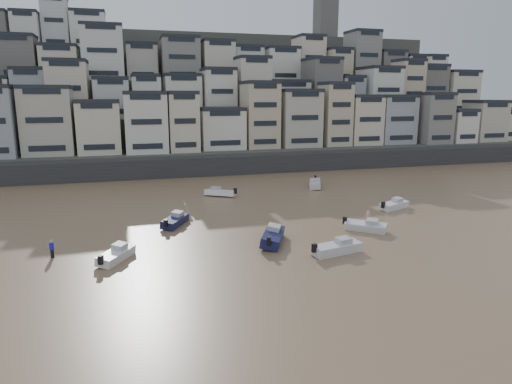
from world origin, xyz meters
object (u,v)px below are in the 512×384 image
object	(u,v)px
boat_b	(366,225)
boat_f	(175,219)
boat_d	(394,204)
person_blue	(52,249)
boat_j	(116,253)
boat_h	(220,191)
boat_a	(337,246)
person_pink	(368,217)
boat_i	(315,182)
boat_c	(273,235)

from	to	relation	value
boat_b	boat_f	size ratio (longest dim) A/B	0.93
boat_d	person_blue	world-z (taller)	person_blue
boat_j	person_blue	distance (m)	6.22
boat_f	boat_d	xyz separation A→B (m)	(28.91, -0.18, -0.04)
boat_h	boat_f	bearing A→B (deg)	92.53
boat_f	person_blue	world-z (taller)	person_blue
boat_b	boat_a	distance (m)	8.57
boat_j	boat_d	xyz separation A→B (m)	(35.37, 9.94, 0.01)
boat_d	boat_h	bearing A→B (deg)	123.22
boat_b	person_blue	distance (m)	32.35
boat_b	person_pink	world-z (taller)	person_pink
boat_b	person_pink	xyz separation A→B (m)	(1.53, 2.24, 0.19)
boat_j	person_pink	distance (m)	28.45
boat_a	boat_i	bearing A→B (deg)	58.52
boat_i	boat_c	bearing A→B (deg)	-7.88
boat_f	boat_c	bearing A→B (deg)	-106.90
boat_h	person_pink	world-z (taller)	person_pink
person_pink	boat_b	bearing A→B (deg)	-124.40
boat_d	person_pink	xyz separation A→B (m)	(-7.22, -5.79, 0.18)
boat_j	person_blue	xyz separation A→B (m)	(-5.74, 2.39, 0.19)
boat_h	boat_d	size ratio (longest dim) A/B	1.00
boat_j	boat_a	size ratio (longest dim) A/B	0.91
boat_c	boat_j	xyz separation A→B (m)	(-15.38, -0.81, -0.17)
boat_h	boat_j	xyz separation A→B (m)	(-14.70, -24.08, -0.01)
boat_c	boat_b	bearing A→B (deg)	-58.72
boat_j	boat_d	bearing A→B (deg)	-43.15
person_blue	boat_d	bearing A→B (deg)	10.42
boat_j	boat_i	size ratio (longest dim) A/B	0.84
person_blue	boat_a	bearing A→B (deg)	-13.50
boat_b	boat_a	bearing A→B (deg)	-96.26
person_blue	person_pink	size ratio (longest dim) A/B	1.00
boat_j	boat_d	distance (m)	36.74
boat_d	person_blue	distance (m)	41.79
boat_d	person_pink	distance (m)	9.26
boat_j	boat_d	world-z (taller)	boat_d
boat_b	boat_j	world-z (taller)	boat_j
boat_j	person_pink	world-z (taller)	person_pink
boat_b	boat_h	size ratio (longest dim) A/B	0.98
person_pink	boat_j	bearing A→B (deg)	-171.60
boat_b	boat_a	size ratio (longest dim) A/B	0.90
boat_d	person_blue	xyz separation A→B (m)	(-41.10, -7.56, 0.18)
boat_a	boat_c	bearing A→B (deg)	124.56
boat_d	person_blue	size ratio (longest dim) A/B	2.92
boat_h	boat_a	size ratio (longest dim) A/B	0.92
boat_h	boat_f	world-z (taller)	boat_f
boat_h	boat_c	bearing A→B (deg)	124.76
boat_f	boat_d	bearing A→B (deg)	-61.05
boat_i	person_blue	xyz separation A→B (m)	(-36.79, -23.91, 0.06)
boat_h	boat_d	bearing A→B (deg)	178.71
boat_c	person_blue	xyz separation A→B (m)	(-21.12, 1.58, 0.02)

